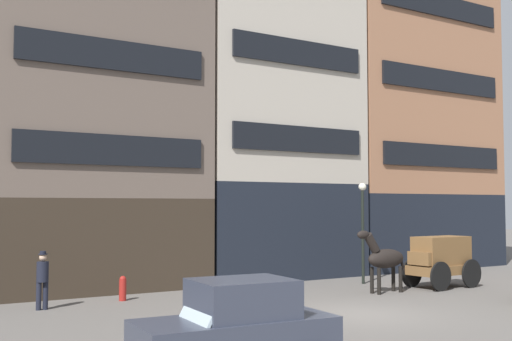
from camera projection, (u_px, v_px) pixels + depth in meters
ground_plane at (359, 314)px, 18.41m from camera, size 120.00×120.00×0.00m
building_center_left at (91, 63)px, 25.12m from camera, size 8.73×6.36×17.72m
building_center_right at (263, 103)px, 29.31m from camera, size 8.28×6.36×15.85m
building_far_right at (400, 119)px, 33.88m from camera, size 10.02×6.36×15.68m
cargo_wagon at (440, 258)px, 24.43m from camera, size 2.96×1.62×1.98m
draft_horse at (384, 258)px, 22.90m from camera, size 2.35×0.67×2.30m
sedan_light at (237, 330)px, 11.52m from camera, size 3.79×2.05×1.83m
pedestrian_officer at (42, 278)px, 19.21m from camera, size 0.49×0.49×1.79m
streetlamp_curbside at (363, 218)px, 25.67m from camera, size 0.32×0.32×4.12m
fire_hydrant_curbside at (123, 288)px, 21.01m from camera, size 0.24×0.24×0.83m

